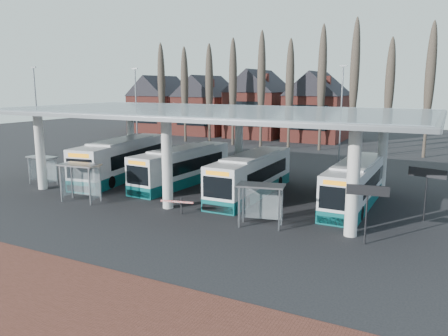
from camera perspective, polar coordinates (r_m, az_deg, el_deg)
The scene contains 17 objects.
ground at distance 27.71m, azimuth -10.25°, elevation -6.40°, with size 140.00×140.00×0.00m, color black.
station_canopy at distance 33.26m, azimuth -2.12°, elevation 6.59°, with size 32.00×16.00×6.34m.
poplar_row at distance 56.30m, azimuth 10.73°, elevation 11.24°, with size 45.10×1.10×14.50m.
townhouse_row at distance 72.41m, azimuth 1.08°, elevation 9.02°, with size 36.80×10.30×12.25m.
lamp_post_a at distance 55.00m, azimuth -11.39°, elevation 7.65°, with size 0.80×0.16×10.17m.
lamp_post_b at distance 48.08m, azimuth 15.05°, elevation 7.08°, with size 0.80×0.16×10.17m.
lamp_post_d at distance 54.92m, azimuth -23.28°, elevation 6.99°, with size 0.80×0.16×10.17m.
bus_0 at distance 39.71m, azimuth -13.03°, elevation 1.08°, with size 4.60×12.62×3.43m.
bus_1 at distance 36.38m, azimuth -5.40°, elevation 0.17°, with size 2.98×11.14×3.06m.
bus_2 at distance 32.67m, azimuth 3.63°, elevation -0.99°, with size 2.59×11.16×3.09m.
bus_3 at distance 31.25m, azimuth 16.81°, elevation -2.03°, with size 2.41×10.91×3.03m.
shelter_0 at distance 39.05m, azimuth -22.50°, elevation 0.50°, with size 2.56×1.36×2.34m.
shelter_1 at distance 32.30m, azimuth -18.14°, elevation -0.74°, with size 3.03×1.74×2.69m.
shelter_2 at distance 25.36m, azimuth 4.89°, elevation -3.60°, with size 2.91×1.86×2.50m.
info_sign_0 at distance 23.29m, azimuth 18.23°, elevation -3.37°, with size 2.09×0.45×3.13m.
info_sign_1 at distance 28.63m, azimuth 25.01°, elevation -1.06°, with size 2.15×0.66×3.25m.
barrier at distance 27.63m, azimuth -6.03°, elevation -4.53°, with size 2.13×0.81×1.08m.
Camera 1 is at (16.33, -20.88, 8.07)m, focal length 35.00 mm.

